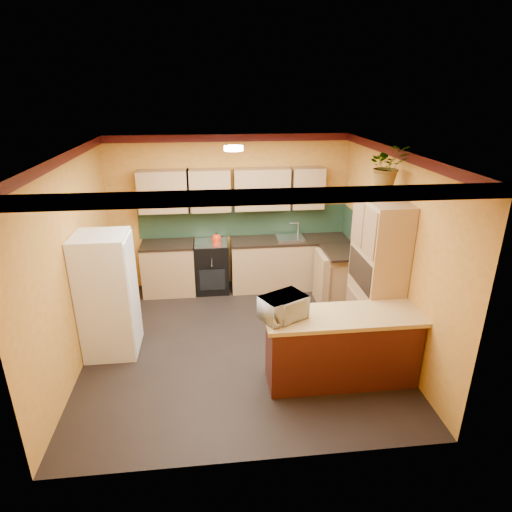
{
  "coord_description": "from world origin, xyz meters",
  "views": [
    {
      "loc": [
        -0.35,
        -5.25,
        3.42
      ],
      "look_at": [
        0.29,
        0.45,
        1.15
      ],
      "focal_mm": 30.0,
      "sensor_mm": 36.0,
      "label": 1
    }
  ],
  "objects_px": {
    "base_cabinets_back": "(247,265)",
    "fridge": "(107,295)",
    "breakfast_bar": "(342,350)",
    "microwave": "(283,307)",
    "stove": "(212,266)",
    "pantry": "(377,276)"
  },
  "relations": [
    {
      "from": "pantry",
      "to": "breakfast_bar",
      "type": "height_order",
      "value": "pantry"
    },
    {
      "from": "base_cabinets_back",
      "to": "stove",
      "type": "height_order",
      "value": "stove"
    },
    {
      "from": "breakfast_bar",
      "to": "microwave",
      "type": "bearing_deg",
      "value": 180.0
    },
    {
      "from": "base_cabinets_back",
      "to": "stove",
      "type": "bearing_deg",
      "value": -180.0
    },
    {
      "from": "stove",
      "to": "breakfast_bar",
      "type": "distance_m",
      "value": 3.16
    },
    {
      "from": "base_cabinets_back",
      "to": "fridge",
      "type": "height_order",
      "value": "fridge"
    },
    {
      "from": "fridge",
      "to": "pantry",
      "type": "distance_m",
      "value": 3.61
    },
    {
      "from": "base_cabinets_back",
      "to": "microwave",
      "type": "distance_m",
      "value": 2.84
    },
    {
      "from": "base_cabinets_back",
      "to": "microwave",
      "type": "height_order",
      "value": "microwave"
    },
    {
      "from": "stove",
      "to": "pantry",
      "type": "relative_size",
      "value": 0.43
    },
    {
      "from": "base_cabinets_back",
      "to": "pantry",
      "type": "height_order",
      "value": "pantry"
    },
    {
      "from": "pantry",
      "to": "breakfast_bar",
      "type": "distance_m",
      "value": 1.18
    },
    {
      "from": "base_cabinets_back",
      "to": "stove",
      "type": "xyz_separation_m",
      "value": [
        -0.62,
        -0.0,
        0.02
      ]
    },
    {
      "from": "fridge",
      "to": "stove",
      "type": "bearing_deg",
      "value": 51.96
    },
    {
      "from": "stove",
      "to": "breakfast_bar",
      "type": "height_order",
      "value": "stove"
    },
    {
      "from": "stove",
      "to": "pantry",
      "type": "bearing_deg",
      "value": -42.32
    },
    {
      "from": "fridge",
      "to": "base_cabinets_back",
      "type": "bearing_deg",
      "value": 41.43
    },
    {
      "from": "fridge",
      "to": "microwave",
      "type": "xyz_separation_m",
      "value": [
        2.19,
        -0.99,
        0.22
      ]
    },
    {
      "from": "pantry",
      "to": "breakfast_bar",
      "type": "bearing_deg",
      "value": -131.45
    },
    {
      "from": "base_cabinets_back",
      "to": "pantry",
      "type": "relative_size",
      "value": 1.74
    },
    {
      "from": "stove",
      "to": "pantry",
      "type": "xyz_separation_m",
      "value": [
        2.21,
        -2.01,
        0.59
      ]
    },
    {
      "from": "breakfast_bar",
      "to": "microwave",
      "type": "distance_m",
      "value": 0.97
    }
  ]
}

